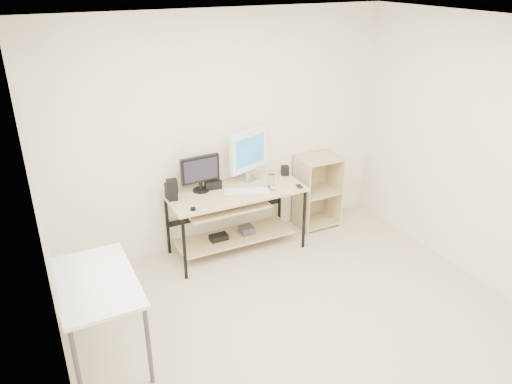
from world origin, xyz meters
The scene contains 16 objects.
room centered at (-0.14, 0.04, 1.32)m, with size 4.01×4.01×2.62m.
desk centered at (-0.03, 1.66, 0.54)m, with size 1.50×0.65×0.75m.
side_table centered at (-1.68, 0.60, 0.67)m, with size 0.60×1.00×0.75m.
shelf_unit centered at (1.15, 1.82, 0.45)m, with size 0.50×0.40×0.90m.
black_monitor centered at (-0.34, 1.81, 0.98)m, with size 0.44×0.18×0.40m.
white_imac centered at (0.26, 1.86, 1.09)m, with size 0.54×0.23×0.59m.
keyboard centered at (0.09, 1.58, 0.76)m, with size 0.48×0.13×0.02m, color white.
mouse centered at (0.38, 1.51, 0.77)m, with size 0.06×0.10×0.03m, color #A9A9AE.
center_speaker centered at (-0.20, 1.81, 0.80)m, with size 0.18×0.08×0.09m, color black.
speaker_left centered at (-0.68, 1.74, 0.87)m, with size 0.13×0.13×0.22m.
speaker_right centered at (0.70, 1.80, 0.80)m, with size 0.09×0.09×0.11m, color black.
audio_controller centered at (-0.70, 1.80, 0.84)m, with size 0.09×0.05×0.17m, color black.
volume_puck centered at (-0.58, 1.41, 0.76)m, with size 0.06×0.06×0.02m, color black.
smartphone centered at (0.67, 1.43, 0.75)m, with size 0.06×0.11×0.01m, color black.
coaster centered at (0.39, 1.56, 0.75)m, with size 0.09×0.09×0.01m, color #997045.
drinking_glass centered at (0.39, 1.56, 0.83)m, with size 0.07×0.07×0.15m, color white.
Camera 1 is at (-2.01, -2.85, 2.99)m, focal length 35.00 mm.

